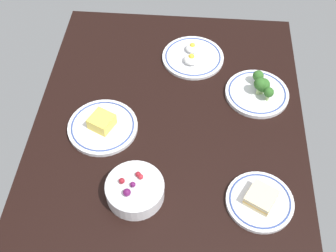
{
  "coord_description": "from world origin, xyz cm",
  "views": [
    {
      "loc": [
        80.37,
        6.43,
        108.96
      ],
      "look_at": [
        0.0,
        0.0,
        6.0
      ],
      "focal_mm": 45.74,
      "sensor_mm": 36.0,
      "label": 1
    }
  ],
  "objects_px": {
    "plate_broccoli": "(258,91)",
    "bowl_berries": "(135,190)",
    "plate_sandwich": "(260,200)",
    "plate_eggs": "(193,57)",
    "plate_cheese": "(103,126)"
  },
  "relations": [
    {
      "from": "plate_broccoli",
      "to": "bowl_berries",
      "type": "xyz_separation_m",
      "value": [
        0.4,
        -0.35,
        0.01
      ]
    },
    {
      "from": "plate_sandwich",
      "to": "bowl_berries",
      "type": "xyz_separation_m",
      "value": [
        0.0,
        -0.34,
        0.02
      ]
    },
    {
      "from": "plate_eggs",
      "to": "plate_cheese",
      "type": "distance_m",
      "value": 0.43
    },
    {
      "from": "plate_cheese",
      "to": "bowl_berries",
      "type": "xyz_separation_m",
      "value": [
        0.22,
        0.13,
        0.02
      ]
    },
    {
      "from": "plate_eggs",
      "to": "plate_sandwich",
      "type": "distance_m",
      "value": 0.59
    },
    {
      "from": "plate_sandwich",
      "to": "bowl_berries",
      "type": "height_order",
      "value": "bowl_berries"
    },
    {
      "from": "plate_broccoli",
      "to": "plate_sandwich",
      "type": "relative_size",
      "value": 1.13
    },
    {
      "from": "plate_broccoli",
      "to": "plate_sandwich",
      "type": "xyz_separation_m",
      "value": [
        0.4,
        -0.01,
        -0.01
      ]
    },
    {
      "from": "plate_broccoli",
      "to": "plate_cheese",
      "type": "relative_size",
      "value": 0.96
    },
    {
      "from": "plate_broccoli",
      "to": "plate_sandwich",
      "type": "bearing_deg",
      "value": -1.99
    },
    {
      "from": "plate_sandwich",
      "to": "bowl_berries",
      "type": "relative_size",
      "value": 1.15
    },
    {
      "from": "plate_cheese",
      "to": "bowl_berries",
      "type": "height_order",
      "value": "bowl_berries"
    },
    {
      "from": "plate_sandwich",
      "to": "bowl_berries",
      "type": "distance_m",
      "value": 0.34
    },
    {
      "from": "plate_eggs",
      "to": "plate_cheese",
      "type": "xyz_separation_m",
      "value": [
        0.34,
        -0.26,
        0.0
      ]
    },
    {
      "from": "plate_eggs",
      "to": "plate_cheese",
      "type": "height_order",
      "value": "plate_cheese"
    }
  ]
}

